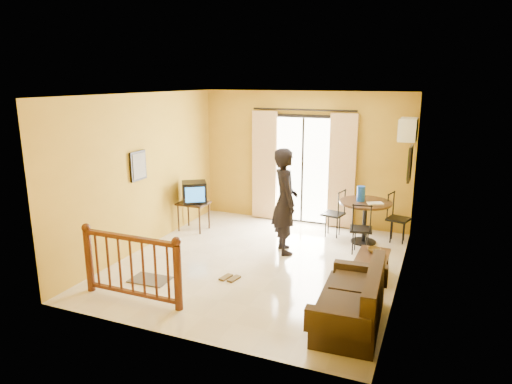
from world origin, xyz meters
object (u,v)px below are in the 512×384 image
at_px(standing_person, 285,201).
at_px(dining_table, 365,210).
at_px(television, 194,192).
at_px(coffee_table, 372,263).
at_px(sofa, 354,304).

bearing_deg(standing_person, dining_table, -83.35).
relative_size(television, coffee_table, 0.75).
relative_size(dining_table, standing_person, 0.52).
bearing_deg(coffee_table, dining_table, 103.77).
distance_m(television, dining_table, 3.39).
relative_size(coffee_table, sofa, 0.51).
xyz_separation_m(television, sofa, (3.72, -2.49, -0.52)).
height_order(television, dining_table, television).
xyz_separation_m(sofa, standing_person, (-1.63, 2.05, 0.66)).
xyz_separation_m(coffee_table, standing_person, (-1.63, 0.55, 0.69)).
bearing_deg(coffee_table, standing_person, 161.27).
distance_m(coffee_table, standing_person, 1.85).
xyz_separation_m(television, coffee_table, (3.72, -1.00, -0.55)).
height_order(television, standing_person, standing_person).
distance_m(television, sofa, 4.50).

